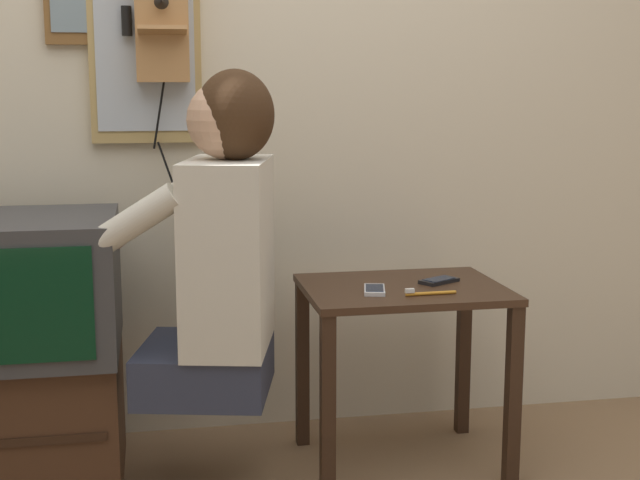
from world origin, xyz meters
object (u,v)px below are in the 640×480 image
Objects in this scene: television at (13,286)px; wall_phone_antique at (161,13)px; cell_phone_spare at (439,281)px; person at (219,244)px; toothbrush at (427,293)px; cell_phone_held at (374,290)px; wall_mirror at (144,21)px.

wall_phone_antique is (0.44, 0.30, 0.78)m from television.
wall_phone_antique is at bearing 34.33° from television.
person is at bearing -111.88° from cell_phone_spare.
person reaches higher than toothbrush.
cell_phone_held is at bearing -75.39° from person.
cell_phone_held is at bearing 60.48° from toothbrush.
toothbrush is (0.14, -0.07, 0.00)m from cell_phone_held.
television is 0.76× the size of wall_mirror.
television reaches higher than cell_phone_spare.
person is at bearing -68.02° from wall_mirror.
wall_mirror is 1.11m from cell_phone_held.
wall_mirror is 5.53× the size of cell_phone_spare.
toothbrush reaches higher than cell_phone_held.
cell_phone_held is at bearing -6.11° from television.
person is at bearing -165.25° from cell_phone_held.
wall_phone_antique is 0.07m from wall_mirror.
person is 0.81m from wall_mirror.
wall_phone_antique is 5.40× the size of toothbrush.
television is (-0.57, 0.12, -0.12)m from person.
television is 4.22× the size of cell_phone_spare.
wall_mirror is at bearing 53.95° from toothbrush.
wall_mirror is (-0.05, 0.04, -0.02)m from wall_phone_antique.
television is 3.79× the size of toothbrush.
cell_phone_held is (0.64, -0.45, -0.79)m from wall_mirror.
wall_phone_antique is at bearing -38.12° from wall_mirror.
person is 0.60m from television.
wall_phone_antique is 6.15× the size of cell_phone_held.
television is 1.03m from cell_phone_held.
person is at bearing 82.05° from toothbrush.
television is at bearing 91.47° from person.
toothbrush is at bearing -14.03° from cell_phone_held.
wall_phone_antique is at bearing -141.75° from cell_phone_spare.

